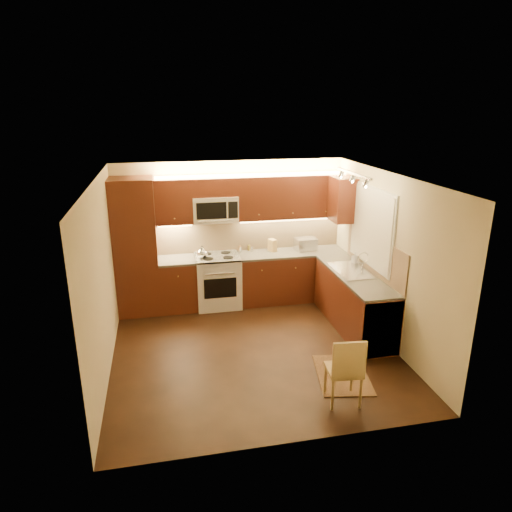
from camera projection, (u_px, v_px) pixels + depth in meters
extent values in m
cube|color=black|center=(254.00, 349.00, 6.74)|extent=(4.00, 4.00, 0.01)
cube|color=beige|center=(253.00, 178.00, 5.96)|extent=(4.00, 4.00, 0.01)
cube|color=#C3B58E|center=(231.00, 232.00, 8.21)|extent=(4.00, 0.01, 2.50)
cube|color=#C3B58E|center=(294.00, 337.00, 4.49)|extent=(4.00, 0.01, 2.50)
cube|color=#C3B58E|center=(102.00, 280.00, 5.96)|extent=(0.01, 4.00, 2.50)
cube|color=#C3B58E|center=(387.00, 259.00, 6.74)|extent=(0.01, 4.00, 2.50)
cube|color=#471D0F|center=(136.00, 247.00, 7.64)|extent=(0.70, 0.60, 2.30)
cube|color=#471D0F|center=(178.00, 285.00, 7.99)|extent=(0.62, 0.60, 0.86)
cube|color=#31302D|center=(177.00, 260.00, 7.85)|extent=(0.62, 0.60, 0.04)
cube|color=#471D0F|center=(291.00, 276.00, 8.39)|extent=(1.92, 0.60, 0.86)
cube|color=#31302D|center=(292.00, 253.00, 8.25)|extent=(1.92, 0.60, 0.04)
cube|color=#471D0F|center=(354.00, 302.00, 7.31)|extent=(0.60, 2.00, 0.86)
cube|color=#31302D|center=(355.00, 275.00, 7.17)|extent=(0.60, 2.00, 0.04)
cube|color=silver|center=(373.00, 321.00, 6.66)|extent=(0.58, 0.60, 0.84)
cube|color=tan|center=(251.00, 233.00, 8.28)|extent=(3.30, 0.02, 0.60)
cube|color=tan|center=(374.00, 254.00, 7.12)|extent=(0.02, 2.00, 0.60)
cube|color=#471D0F|center=(173.00, 201.00, 7.66)|extent=(0.62, 0.35, 0.75)
cube|color=#471D0F|center=(291.00, 196.00, 8.05)|extent=(1.92, 0.35, 0.75)
cube|color=#471D0F|center=(214.00, 187.00, 7.72)|extent=(0.76, 0.35, 0.31)
cube|color=#471D0F|center=(342.00, 199.00, 7.81)|extent=(0.35, 0.50, 0.75)
cube|color=silver|center=(372.00, 227.00, 7.14)|extent=(0.03, 1.44, 1.24)
cube|color=silver|center=(371.00, 227.00, 7.13)|extent=(0.02, 1.36, 1.16)
cube|color=silver|center=(353.00, 173.00, 6.64)|extent=(0.04, 1.20, 0.03)
cube|color=silver|center=(305.00, 244.00, 8.32)|extent=(0.39, 0.31, 0.22)
cube|color=#A7844B|center=(272.00, 245.00, 8.24)|extent=(0.15, 0.18, 0.22)
cylinder|color=silver|center=(241.00, 250.00, 8.17)|extent=(0.05, 0.05, 0.10)
cylinder|color=brown|center=(249.00, 248.00, 8.31)|extent=(0.06, 0.06, 0.10)
cylinder|color=silver|center=(252.00, 249.00, 8.23)|extent=(0.05, 0.05, 0.09)
cylinder|color=#9A642E|center=(240.00, 249.00, 8.25)|extent=(0.04, 0.04, 0.10)
imported|color=silver|center=(355.00, 258.00, 7.60)|extent=(0.11, 0.11, 0.20)
cube|color=black|center=(342.00, 375.00, 6.10)|extent=(0.82, 1.08, 0.01)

